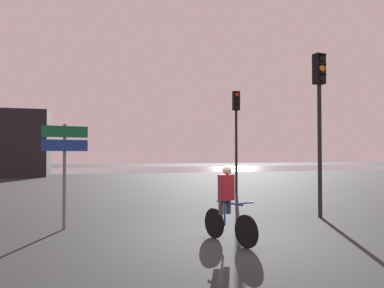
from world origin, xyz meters
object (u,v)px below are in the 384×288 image
at_px(traffic_light_far_right, 236,123).
at_px(cyclist, 227,203).
at_px(traffic_light_near_right, 319,104).
at_px(direction_sign_post, 65,157).

bearing_deg(traffic_light_far_right, cyclist, 72.43).
bearing_deg(traffic_light_near_right, direction_sign_post, -9.16).
relative_size(traffic_light_near_right, cyclist, 2.95).
distance_m(traffic_light_near_right, cyclist, 4.98).
bearing_deg(cyclist, traffic_light_near_right, -168.33).
height_order(traffic_light_near_right, traffic_light_far_right, traffic_light_near_right).
bearing_deg(traffic_light_far_right, traffic_light_near_right, 94.72).
distance_m(direction_sign_post, cyclist, 4.22).
xyz_separation_m(traffic_light_near_right, traffic_light_far_right, (0.13, 6.76, -0.01)).
height_order(traffic_light_near_right, cyclist, traffic_light_near_right).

